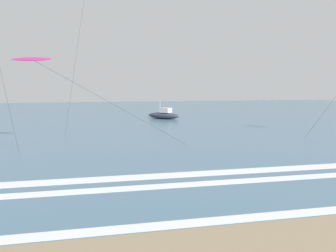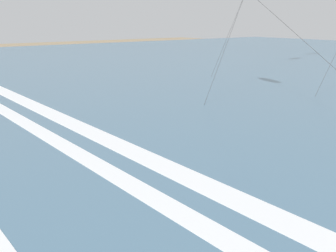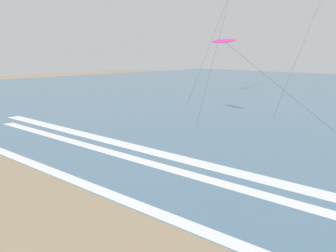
# 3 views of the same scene
# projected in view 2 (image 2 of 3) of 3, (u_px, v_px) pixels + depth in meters

# --- Properties ---
(wave_foam_mid_break) EXTENTS (46.30, 0.83, 0.01)m
(wave_foam_mid_break) POSITION_uv_depth(u_px,v_px,m) (205.00, 227.00, 10.26)
(wave_foam_mid_break) COLOR white
(wave_foam_mid_break) RESTS_ON ocean_surface
(wave_foam_outer_break) EXTENTS (47.29, 1.10, 0.01)m
(wave_foam_outer_break) POSITION_uv_depth(u_px,v_px,m) (196.00, 181.00, 13.17)
(wave_foam_outer_break) COLOR white
(wave_foam_outer_break) RESTS_ON ocean_surface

